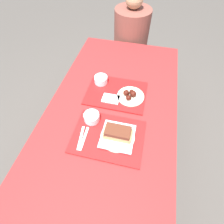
% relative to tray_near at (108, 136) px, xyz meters
% --- Properties ---
extents(ground_plane, '(12.00, 12.00, 0.00)m').
position_rel_tray_near_xyz_m(ground_plane, '(-0.03, 0.20, -0.73)').
color(ground_plane, '#4C4742').
extents(picnic_table, '(0.93, 1.84, 0.73)m').
position_rel_tray_near_xyz_m(picnic_table, '(-0.03, 0.20, -0.09)').
color(picnic_table, maroon).
rests_on(picnic_table, ground_plane).
extents(picnic_bench_far, '(0.88, 0.28, 0.43)m').
position_rel_tray_near_xyz_m(picnic_bench_far, '(-0.03, 1.34, -0.37)').
color(picnic_bench_far, maroon).
rests_on(picnic_bench_far, ground_plane).
extents(tray_near, '(0.45, 0.34, 0.01)m').
position_rel_tray_near_xyz_m(tray_near, '(0.00, 0.00, 0.00)').
color(tray_near, red).
rests_on(tray_near, picnic_table).
extents(tray_far, '(0.45, 0.34, 0.01)m').
position_rel_tray_near_xyz_m(tray_far, '(-0.03, 0.39, 0.00)').
color(tray_far, red).
rests_on(tray_far, picnic_table).
extents(bowl_coleslaw_near, '(0.10, 0.10, 0.06)m').
position_rel_tray_near_xyz_m(bowl_coleslaw_near, '(-0.14, 0.10, 0.04)').
color(bowl_coleslaw_near, silver).
rests_on(bowl_coleslaw_near, tray_near).
extents(brisket_sandwich_plate, '(0.22, 0.22, 0.09)m').
position_rel_tray_near_xyz_m(brisket_sandwich_plate, '(0.06, 0.01, 0.04)').
color(brisket_sandwich_plate, beige).
rests_on(brisket_sandwich_plate, tray_near).
extents(plastic_fork_near, '(0.04, 0.17, 0.00)m').
position_rel_tray_near_xyz_m(plastic_fork_near, '(-0.16, -0.05, 0.01)').
color(plastic_fork_near, white).
rests_on(plastic_fork_near, tray_near).
extents(plastic_knife_near, '(0.02, 0.17, 0.00)m').
position_rel_tray_near_xyz_m(plastic_knife_near, '(-0.14, -0.05, 0.01)').
color(plastic_knife_near, white).
rests_on(plastic_knife_near, tray_near).
extents(condiment_packet, '(0.04, 0.03, 0.01)m').
position_rel_tray_near_xyz_m(condiment_packet, '(0.02, 0.08, 0.01)').
color(condiment_packet, '#A59E93').
rests_on(condiment_packet, tray_near).
extents(bowl_coleslaw_far, '(0.10, 0.10, 0.06)m').
position_rel_tray_near_xyz_m(bowl_coleslaw_far, '(-0.18, 0.47, 0.04)').
color(bowl_coleslaw_far, silver).
rests_on(bowl_coleslaw_far, tray_far).
extents(wings_plate_far, '(0.20, 0.20, 0.06)m').
position_rel_tray_near_xyz_m(wings_plate_far, '(0.08, 0.37, 0.02)').
color(wings_plate_far, beige).
rests_on(wings_plate_far, tray_far).
extents(napkin_far, '(0.13, 0.09, 0.01)m').
position_rel_tray_near_xyz_m(napkin_far, '(-0.06, 0.31, 0.01)').
color(napkin_far, white).
rests_on(napkin_far, tray_far).
extents(person_seated_across, '(0.38, 0.38, 0.71)m').
position_rel_tray_near_xyz_m(person_seated_across, '(-0.07, 1.34, -0.02)').
color(person_seated_across, brown).
rests_on(person_seated_across, picnic_bench_far).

